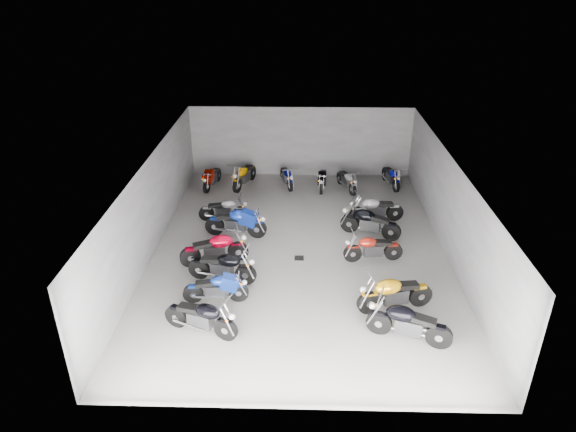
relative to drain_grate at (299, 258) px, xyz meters
The scene contains 23 objects.
ground 0.50m from the drain_grate, 90.00° to the left, with size 14.00×14.00×0.00m, color gray.
wall_back 7.67m from the drain_grate, 90.00° to the left, with size 10.00×0.10×3.20m, color gray.
wall_left 5.27m from the drain_grate, behind, with size 0.10×14.00×3.20m, color gray.
wall_right 5.27m from the drain_grate, ahead, with size 0.10×14.00×3.20m, color gray.
ceiling 3.25m from the drain_grate, 90.00° to the left, with size 10.00×14.00×0.04m, color black.
drain_grate is the anchor object (origin of this frame).
motorcycle_left_a 4.73m from the drain_grate, 123.33° to the right, with size 2.09×0.89×0.96m.
motorcycle_left_b 3.49m from the drain_grate, 133.85° to the right, with size 1.92×0.41×0.84m.
motorcycle_left_c 2.80m from the drain_grate, 148.97° to the right, with size 2.18×0.60×0.97m.
motorcycle_left_d 2.84m from the drain_grate, behind, with size 2.22×0.74×0.99m.
motorcycle_left_e 2.78m from the drain_grate, 146.70° to the left, with size 2.27×0.52×1.00m.
motorcycle_left_f 4.01m from the drain_grate, 136.75° to the left, with size 1.90×0.38×0.84m.
motorcycle_right_a 5.00m from the drain_grate, 54.82° to the right, with size 2.18×0.90×0.99m.
motorcycle_right_b 3.90m from the drain_grate, 45.21° to the right, with size 2.24×0.74×1.00m.
motorcycle_right_d 2.48m from the drain_grate, ahead, with size 2.00×0.46×0.88m.
motorcycle_right_e 3.06m from the drain_grate, 33.00° to the left, with size 2.13×0.99×0.99m.
motorcycle_right_f 4.04m from the drain_grate, 44.08° to the left, with size 2.16×0.55×0.95m.
motorcycle_back_a 7.11m from the drain_grate, 123.22° to the left, with size 0.55×1.91×0.85m.
motorcycle_back_b 6.58m from the drain_grate, 112.17° to the left, with size 0.84×2.13×0.97m.
motorcycle_back_c 6.21m from the drain_grate, 95.55° to the left, with size 0.62×1.83×0.82m.
motorcycle_back_d 6.02m from the drain_grate, 80.68° to the left, with size 0.42×1.88×0.83m.
motorcycle_back_e 6.15m from the drain_grate, 70.74° to the left, with size 0.75×1.84×0.84m.
motorcycle_back_f 7.43m from the drain_grate, 57.29° to the left, with size 0.55×1.91×0.85m.
Camera 1 is at (0.01, -15.34, 9.06)m, focal length 32.00 mm.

